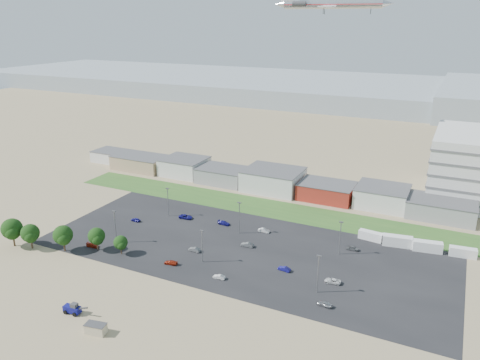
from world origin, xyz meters
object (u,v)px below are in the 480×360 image
Objects in this scene: portable_shed at (96,329)px; parked_car_0 at (333,281)px; parked_car_7 at (247,245)px; parked_car_11 at (264,230)px; telehandler at (72,308)px; parked_car_6 at (224,223)px; parked_car_13 at (219,277)px; parked_car_4 at (194,249)px; parked_car_10 at (92,245)px; parked_car_2 at (325,304)px; airliner at (332,4)px; parked_car_5 at (136,220)px; tree_far_left at (12,231)px; parked_car_9 at (186,217)px; box_trailer_a at (371,236)px; parked_car_1 at (284,269)px; parked_car_3 at (171,262)px; parked_car_8 at (353,248)px.

portable_shed is 58.53m from parked_car_0.
parked_car_11 is (0.60, 11.37, -0.04)m from parked_car_7.
telehandler is 52.70m from parked_car_7.
parked_car_13 is at bearing -151.83° from parked_car_6.
telehandler is at bearing -12.07° from parked_car_4.
parked_car_4 reaches higher than parked_car_10.
parked_car_10 is at bearing -83.04° from parked_car_2.
portable_shed is at bearing -27.53° from parked_car_13.
airliner is at bearing -2.71° from parked_car_11.
parked_car_13 is (23.32, 28.09, -0.83)m from telehandler.
parked_car_7 is at bearing 91.32° from parked_car_5.
tree_far_left reaches higher than parked_car_9.
parked_car_4 is 20.45m from parked_car_6.
box_trailer_a is 0.15× the size of airliner.
parked_car_1 is at bearing -121.40° from parked_car_2.
parked_car_7 is (-29.40, 19.78, 0.03)m from parked_car_2.
parked_car_0 is (40.60, 42.15, -0.58)m from portable_shed.
parked_car_6 is (49.33, 40.77, -4.32)m from tree_far_left.
box_trailer_a is 61.18m from parked_car_3.
parked_car_5 is (-73.70, -20.15, -0.77)m from box_trailer_a.
airliner is 106.94m from parked_car_7.
tree_far_left is 64.14m from parked_car_6.
telehandler reaches higher than parked_car_8.
parked_car_4 is 0.89× the size of parked_car_6.
parked_car_5 is at bearing 113.25° from parked_car_6.
airliner is 122.66m from parked_car_13.
parked_car_0 is at bearing -129.87° from parked_car_11.
box_trailer_a reaches higher than parked_car_10.
tree_far_left is 2.55× the size of parked_car_10.
parked_car_6 is at bearing 90.98° from parked_car_8.
telehandler reaches higher than parked_car_3.
parked_car_7 is at bearing 178.67° from parked_car_13.
tree_far_left is 49.79m from parked_car_3.
parked_car_13 is (-27.79, -31.17, -0.08)m from parked_car_8.
box_trailer_a reaches higher than parked_car_3.
parked_car_8 is at bearing 174.31° from parked_car_0.
parked_car_4 is (-40.94, -0.57, 0.04)m from parked_car_0.
telehandler reaches higher than parked_car_1.
parked_car_2 reaches higher than parked_car_1.
parked_car_0 is (-3.86, -29.50, -0.77)m from box_trailer_a.
parked_car_13 is (-31.13, -40.31, -0.81)m from box_trailer_a.
parked_car_11 is at bearing 106.49° from parked_car_5.
parked_car_13 is at bearing -94.16° from parked_car_10.
parked_car_13 is (13.33, 31.34, -0.62)m from portable_shed.
parked_car_9 is 41.11m from parked_car_13.
parked_car_1 is 0.84× the size of parked_car_6.
parked_car_13 is at bearing 138.58° from parked_car_8.
airliner reaches higher than parked_car_1.
parked_car_7 is at bearing -126.35° from parked_car_6.
parked_car_7 reaches higher than parked_car_11.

